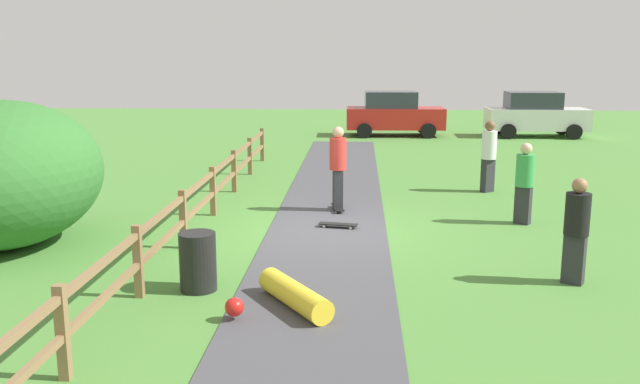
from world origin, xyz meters
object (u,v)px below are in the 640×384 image
bystander_black (577,226)px  skater_fallen (290,296)px  skater_riding (338,164)px  bystander_white (489,153)px  skateboard_loose (338,224)px  parked_car_white (536,114)px  parked_car_red (394,114)px  bystander_green (525,180)px  trash_bin (198,262)px  bush_large (2,174)px

bystander_black → skater_fallen: bearing=-162.6°
skater_riding → bystander_white: (3.82, 2.41, -0.07)m
skateboard_loose → parked_car_white: parked_car_white is taller
parked_car_red → bystander_green: bearing=-82.7°
bystander_white → bystander_green: bearing=-87.8°
trash_bin → skater_fallen: size_ratio=0.59×
bystander_green → parked_car_white: parked_car_white is taller
bush_large → trash_bin: (4.16, -2.23, -0.91)m
bush_large → parked_car_red: bearing=65.3°
bystander_green → bystander_black: bearing=-91.5°
bush_large → trash_bin: bearing=-28.2°
trash_bin → skater_riding: 5.73m
skater_riding → parked_car_red: size_ratio=0.45×
trash_bin → parked_car_red: 20.16m
skateboard_loose → skater_fallen: bearing=-96.8°
bystander_green → parked_car_white: size_ratio=0.41×
skater_riding → skateboard_loose: (0.06, -1.56, -1.01)m
trash_bin → bystander_green: 7.39m
bush_large → parked_car_white: bush_large is taller
bush_large → skater_riding: 6.87m
parked_car_red → skateboard_loose: bearing=-96.8°
bystander_white → parked_car_white: 12.72m
trash_bin → bystander_black: bearing=6.3°
trash_bin → parked_car_red: parked_car_red is taller
skater_fallen → parked_car_red: 20.63m
bush_large → trash_bin: size_ratio=4.69×
skater_fallen → bystander_green: (4.42, 5.14, 0.75)m
skater_fallen → skateboard_loose: size_ratio=1.86×
bystander_white → parked_car_red: size_ratio=0.44×
skateboard_loose → bystander_white: bystander_white is taller
skater_riding → bystander_green: 4.05m
trash_bin → bystander_black: size_ratio=0.53×
skateboard_loose → bystander_green: bearing=9.4°
parked_car_red → trash_bin: bearing=-101.2°
bystander_black → trash_bin: bearing=-173.7°
skater_riding → parked_car_red: bearing=82.2°
parked_car_red → skater_riding: bearing=-97.8°
trash_bin → bystander_green: (5.89, 4.43, 0.50)m
skateboard_loose → bystander_white: size_ratio=0.44×
bush_large → parked_car_white: bearing=51.1°
trash_bin → skater_fallen: 1.66m
skateboard_loose → bystander_green: (3.88, 0.64, 0.86)m
bystander_black → bystander_green: 3.79m
skater_riding → bystander_green: (3.94, -0.92, -0.15)m
bystander_green → trash_bin: bearing=-143.1°
parked_car_red → parked_car_white: (6.05, 0.00, 0.00)m
trash_bin → bystander_green: bearing=36.9°
bush_large → skater_riding: bush_large is taller
skateboard_loose → bystander_green: 4.03m
skateboard_loose → parked_car_white: size_ratio=0.20×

